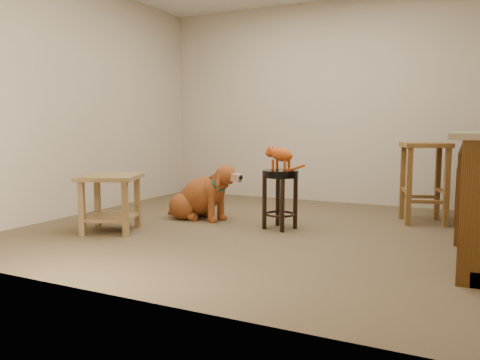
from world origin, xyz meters
The scene contains 7 objects.
floor centered at (0.00, 0.00, 0.00)m, with size 4.50×4.00×0.01m, color brown.
room_shell centered at (0.00, 0.00, 1.68)m, with size 4.54×4.04×2.62m.
padded_stool centered at (0.08, 0.13, 0.41)m, with size 0.36×0.36×0.57m.
wood_stool centered at (1.29, 1.05, 0.43)m, with size 0.55×0.55×0.82m.
side_table centered at (-1.31, -0.68, 0.35)m, with size 0.68×0.68×0.54m.
golden_retriever centered at (-0.86, 0.22, 0.24)m, with size 1.00×0.53×0.64m.
tabby_kitten centered at (0.07, 0.13, 0.71)m, with size 0.42×0.19×0.26m.
Camera 1 is at (1.68, -4.05, 0.97)m, focal length 35.00 mm.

